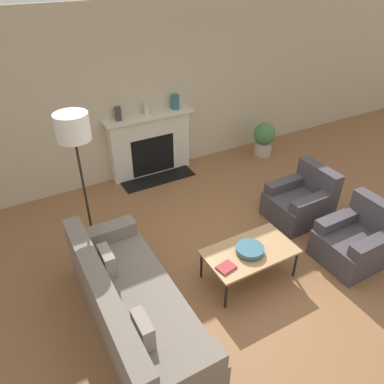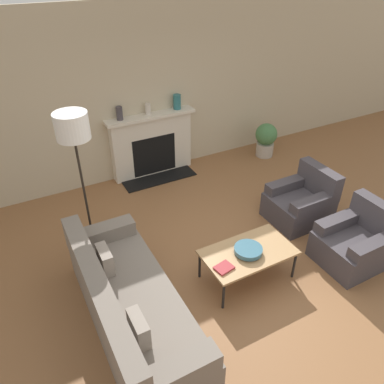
{
  "view_description": "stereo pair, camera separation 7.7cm",
  "coord_description": "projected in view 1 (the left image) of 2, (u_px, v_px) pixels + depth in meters",
  "views": [
    {
      "loc": [
        -2.35,
        -2.72,
        3.51
      ],
      "look_at": [
        -0.08,
        1.35,
        0.45
      ],
      "focal_mm": 35.0,
      "sensor_mm": 36.0,
      "label": 1
    },
    {
      "loc": [
        -2.28,
        -2.76,
        3.51
      ],
      "look_at": [
        -0.08,
        1.35,
        0.45
      ],
      "focal_mm": 35.0,
      "sensor_mm": 36.0,
      "label": 2
    }
  ],
  "objects": [
    {
      "name": "floor_lamp",
      "position": [
        75.0,
        138.0,
        4.22
      ],
      "size": [
        0.39,
        0.39,
        2.0
      ],
      "color": "black",
      "rests_on": "ground_plane"
    },
    {
      "name": "mantel_vase_center_right",
      "position": [
        176.0,
        102.0,
        6.48
      ],
      "size": [
        0.13,
        0.13,
        0.26
      ],
      "color": "#28666B",
      "rests_on": "fireplace"
    },
    {
      "name": "mantel_vase_left",
      "position": [
        118.0,
        114.0,
        6.07
      ],
      "size": [
        0.11,
        0.11,
        0.22
      ],
      "color": "#3D383D",
      "rests_on": "fireplace"
    },
    {
      "name": "fireplace",
      "position": [
        151.0,
        146.0,
        6.65
      ],
      "size": [
        1.58,
        0.59,
        1.14
      ],
      "color": "beige",
      "rests_on": "ground_plane"
    },
    {
      "name": "mantel_vase_center_left",
      "position": [
        147.0,
        109.0,
        6.28
      ],
      "size": [
        0.09,
        0.09,
        0.19
      ],
      "color": "beige",
      "rests_on": "fireplace"
    },
    {
      "name": "book",
      "position": [
        226.0,
        267.0,
        4.28
      ],
      "size": [
        0.23,
        0.2,
        0.02
      ],
      "rotation": [
        0.0,
        0.0,
        0.18
      ],
      "color": "#9E2D33",
      "rests_on": "coffee_table"
    },
    {
      "name": "wall_back",
      "position": [
        148.0,
        93.0,
        6.29
      ],
      "size": [
        18.0,
        0.06,
        2.9
      ],
      "color": "#BCAD8E",
      "rests_on": "ground_plane"
    },
    {
      "name": "armchair_far",
      "position": [
        301.0,
        201.0,
        5.66
      ],
      "size": [
        0.85,
        0.74,
        0.81
      ],
      "rotation": [
        0.0,
        0.0,
        -1.57
      ],
      "color": "#423D42",
      "rests_on": "ground_plane"
    },
    {
      "name": "potted_plant",
      "position": [
        264.0,
        138.0,
        7.36
      ],
      "size": [
        0.42,
        0.42,
        0.67
      ],
      "color": "#B2A899",
      "rests_on": "ground_plane"
    },
    {
      "name": "armchair_near",
      "position": [
        356.0,
        240.0,
        4.9
      ],
      "size": [
        0.85,
        0.74,
        0.81
      ],
      "rotation": [
        0.0,
        0.0,
        -1.57
      ],
      "color": "#423D42",
      "rests_on": "ground_plane"
    },
    {
      "name": "couch",
      "position": [
        132.0,
        306.0,
        3.99
      ],
      "size": [
        0.87,
        2.29,
        0.83
      ],
      "rotation": [
        0.0,
        0.0,
        1.57
      ],
      "color": "slate",
      "rests_on": "ground_plane"
    },
    {
      "name": "ground_plane",
      "position": [
        248.0,
        269.0,
        4.87
      ],
      "size": [
        18.0,
        18.0,
        0.0
      ],
      "primitive_type": "plane",
      "color": "brown"
    },
    {
      "name": "bowl",
      "position": [
        250.0,
        249.0,
        4.49
      ],
      "size": [
        0.34,
        0.34,
        0.08
      ],
      "color": "#38667A",
      "rests_on": "coffee_table"
    },
    {
      "name": "coffee_table",
      "position": [
        250.0,
        253.0,
        4.55
      ],
      "size": [
        1.12,
        0.64,
        0.43
      ],
      "color": "tan",
      "rests_on": "ground_plane"
    }
  ]
}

